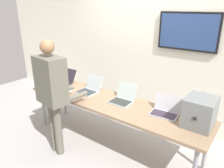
% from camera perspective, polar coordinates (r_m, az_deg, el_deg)
% --- Properties ---
extents(ground, '(8.00, 8.00, 0.04)m').
position_cam_1_polar(ground, '(3.52, -0.25, -15.75)').
color(ground, '#9D9A9B').
extents(back_wall, '(8.00, 0.11, 2.69)m').
position_cam_1_polar(back_wall, '(3.86, 10.16, 9.59)').
color(back_wall, silver).
rests_on(back_wall, ground).
extents(workbench, '(2.86, 0.70, 0.72)m').
position_cam_1_polar(workbench, '(3.16, -0.27, -5.58)').
color(workbench, '#8D7155').
rests_on(workbench, ground).
extents(equipment_box, '(0.33, 0.40, 0.35)m').
position_cam_1_polar(equipment_box, '(2.69, 22.47, -6.88)').
color(equipment_box, slate).
rests_on(equipment_box, workbench).
extents(laptop_station_0, '(0.39, 0.39, 0.23)m').
position_cam_1_polar(laptop_station_0, '(3.99, -12.95, 1.08)').
color(laptop_station_0, '#242029').
rests_on(laptop_station_0, workbench).
extents(laptop_station_1, '(0.32, 0.37, 0.25)m').
position_cam_1_polar(laptop_station_1, '(3.50, -5.97, -1.16)').
color(laptop_station_1, '#A9B3B3').
rests_on(laptop_station_1, workbench).
extents(laptop_station_2, '(0.32, 0.36, 0.26)m').
position_cam_1_polar(laptop_station_2, '(3.14, 3.00, -3.66)').
color(laptop_station_2, '#A9B7B3').
rests_on(laptop_station_2, workbench).
extents(laptop_station_3, '(0.37, 0.34, 0.23)m').
position_cam_1_polar(laptop_station_3, '(2.88, 14.13, -6.76)').
color(laptop_station_3, '#AFAEB3').
rests_on(laptop_station_3, workbench).
extents(person, '(0.49, 0.63, 1.66)m').
position_cam_1_polar(person, '(2.97, -15.72, -1.16)').
color(person, '#5C5A4D').
rests_on(person, ground).
extents(paper_sheet, '(0.28, 0.34, 0.00)m').
position_cam_1_polar(paper_sheet, '(3.57, -12.93, -2.12)').
color(paper_sheet, white).
rests_on(paper_sheet, workbench).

